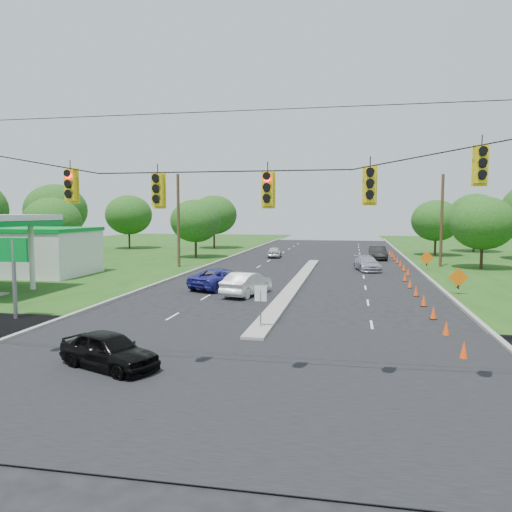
% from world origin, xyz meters
% --- Properties ---
extents(ground, '(160.00, 160.00, 0.00)m').
position_xyz_m(ground, '(0.00, 0.00, 0.00)').
color(ground, black).
rests_on(ground, ground).
extents(cross_street, '(160.00, 14.00, 0.02)m').
position_xyz_m(cross_street, '(0.00, 0.00, 0.00)').
color(cross_street, black).
rests_on(cross_street, ground).
extents(curb_left, '(0.25, 110.00, 0.16)m').
position_xyz_m(curb_left, '(-10.10, 30.00, 0.00)').
color(curb_left, gray).
rests_on(curb_left, ground).
extents(curb_right, '(0.25, 110.00, 0.16)m').
position_xyz_m(curb_right, '(10.10, 30.00, 0.00)').
color(curb_right, gray).
rests_on(curb_right, ground).
extents(median, '(1.00, 34.00, 0.18)m').
position_xyz_m(median, '(0.00, 21.00, 0.00)').
color(median, gray).
rests_on(median, ground).
extents(median_sign, '(0.55, 0.06, 2.05)m').
position_xyz_m(median_sign, '(0.00, 6.00, 1.46)').
color(median_sign, gray).
rests_on(median_sign, ground).
extents(signal_span, '(25.60, 0.32, 9.00)m').
position_xyz_m(signal_span, '(-0.05, -1.00, 4.97)').
color(signal_span, '#422D1C').
rests_on(signal_span, ground).
extents(utility_pole_far_left, '(0.28, 0.28, 9.00)m').
position_xyz_m(utility_pole_far_left, '(-12.50, 30.00, 4.50)').
color(utility_pole_far_left, '#422D1C').
rests_on(utility_pole_far_left, ground).
extents(utility_pole_far_right, '(0.28, 0.28, 9.00)m').
position_xyz_m(utility_pole_far_right, '(12.50, 35.00, 4.50)').
color(utility_pole_far_right, '#422D1C').
rests_on(utility_pole_far_right, ground).
extents(gas_station, '(18.40, 19.70, 5.20)m').
position_xyz_m(gas_station, '(-23.64, 20.24, 2.58)').
color(gas_station, white).
rests_on(gas_station, ground).
extents(cone_0, '(0.32, 0.32, 0.70)m').
position_xyz_m(cone_0, '(8.09, 3.00, 0.35)').
color(cone_0, '#FF4C11').
rests_on(cone_0, ground).
extents(cone_1, '(0.32, 0.32, 0.70)m').
position_xyz_m(cone_1, '(8.09, 6.50, 0.35)').
color(cone_1, '#FF4C11').
rests_on(cone_1, ground).
extents(cone_2, '(0.32, 0.32, 0.70)m').
position_xyz_m(cone_2, '(8.09, 10.00, 0.35)').
color(cone_2, '#FF4C11').
rests_on(cone_2, ground).
extents(cone_3, '(0.32, 0.32, 0.70)m').
position_xyz_m(cone_3, '(8.09, 13.50, 0.35)').
color(cone_3, '#FF4C11').
rests_on(cone_3, ground).
extents(cone_4, '(0.32, 0.32, 0.70)m').
position_xyz_m(cone_4, '(8.09, 17.00, 0.35)').
color(cone_4, '#FF4C11').
rests_on(cone_4, ground).
extents(cone_5, '(0.32, 0.32, 0.70)m').
position_xyz_m(cone_5, '(8.09, 20.50, 0.35)').
color(cone_5, '#FF4C11').
rests_on(cone_5, ground).
extents(cone_6, '(0.32, 0.32, 0.70)m').
position_xyz_m(cone_6, '(8.09, 24.00, 0.35)').
color(cone_6, '#FF4C11').
rests_on(cone_6, ground).
extents(cone_7, '(0.32, 0.32, 0.70)m').
position_xyz_m(cone_7, '(8.69, 27.50, 0.35)').
color(cone_7, '#FF4C11').
rests_on(cone_7, ground).
extents(cone_8, '(0.32, 0.32, 0.70)m').
position_xyz_m(cone_8, '(8.69, 31.00, 0.35)').
color(cone_8, '#FF4C11').
rests_on(cone_8, ground).
extents(cone_9, '(0.32, 0.32, 0.70)m').
position_xyz_m(cone_9, '(8.69, 34.50, 0.35)').
color(cone_9, '#FF4C11').
rests_on(cone_9, ground).
extents(cone_10, '(0.32, 0.32, 0.70)m').
position_xyz_m(cone_10, '(8.69, 38.00, 0.35)').
color(cone_10, '#FF4C11').
rests_on(cone_10, ground).
extents(cone_11, '(0.32, 0.32, 0.70)m').
position_xyz_m(cone_11, '(8.69, 41.50, 0.35)').
color(cone_11, '#FF4C11').
rests_on(cone_11, ground).
extents(cone_12, '(0.32, 0.32, 0.70)m').
position_xyz_m(cone_12, '(8.69, 45.00, 0.35)').
color(cone_12, '#FF4C11').
rests_on(cone_12, ground).
extents(cone_13, '(0.32, 0.32, 0.70)m').
position_xyz_m(cone_13, '(8.69, 48.50, 0.35)').
color(cone_13, '#FF4C11').
rests_on(cone_13, ground).
extents(work_sign_1, '(1.27, 0.58, 1.37)m').
position_xyz_m(work_sign_1, '(10.80, 18.00, 1.09)').
color(work_sign_1, black).
rests_on(work_sign_1, ground).
extents(work_sign_2, '(1.27, 0.58, 1.37)m').
position_xyz_m(work_sign_2, '(10.80, 32.00, 1.09)').
color(work_sign_2, black).
rests_on(work_sign_2, ground).
extents(tree_2, '(5.88, 5.88, 6.86)m').
position_xyz_m(tree_2, '(-26.00, 30.00, 4.34)').
color(tree_2, black).
rests_on(tree_2, ground).
extents(tree_3, '(7.56, 7.56, 8.82)m').
position_xyz_m(tree_3, '(-32.00, 40.00, 5.58)').
color(tree_3, black).
rests_on(tree_3, ground).
extents(tree_4, '(6.72, 6.72, 7.84)m').
position_xyz_m(tree_4, '(-28.00, 52.00, 4.96)').
color(tree_4, black).
rests_on(tree_4, ground).
extents(tree_5, '(5.88, 5.88, 6.86)m').
position_xyz_m(tree_5, '(-14.00, 40.00, 4.34)').
color(tree_5, black).
rests_on(tree_5, ground).
extents(tree_6, '(6.72, 6.72, 7.84)m').
position_xyz_m(tree_6, '(-16.00, 55.00, 4.96)').
color(tree_6, black).
rests_on(tree_6, ground).
extents(tree_9, '(5.88, 5.88, 6.86)m').
position_xyz_m(tree_9, '(16.00, 34.00, 4.34)').
color(tree_9, black).
rests_on(tree_9, ground).
extents(tree_11, '(6.72, 6.72, 7.84)m').
position_xyz_m(tree_11, '(20.00, 55.00, 4.96)').
color(tree_11, black).
rests_on(tree_11, ground).
extents(tree_12, '(5.88, 5.88, 6.86)m').
position_xyz_m(tree_12, '(14.00, 48.00, 4.34)').
color(tree_12, black).
rests_on(tree_12, ground).
extents(black_sedan, '(4.14, 2.92, 1.31)m').
position_xyz_m(black_sedan, '(-4.08, -0.48, 0.66)').
color(black_sedan, black).
rests_on(black_sedan, ground).
extents(white_sedan, '(2.70, 4.83, 1.51)m').
position_xyz_m(white_sedan, '(-2.63, 15.30, 0.75)').
color(white_sedan, silver).
rests_on(white_sedan, ground).
extents(blue_pickup, '(4.35, 5.70, 1.44)m').
position_xyz_m(blue_pickup, '(-4.92, 17.70, 0.72)').
color(blue_pickup, navy).
rests_on(blue_pickup, ground).
extents(silver_car_far, '(2.71, 4.81, 1.32)m').
position_xyz_m(silver_car_far, '(5.40, 30.60, 0.66)').
color(silver_car_far, '#9996A5').
rests_on(silver_car_far, ground).
extents(silver_car_oncoming, '(1.82, 3.89, 1.29)m').
position_xyz_m(silver_car_oncoming, '(-5.01, 42.34, 0.64)').
color(silver_car_oncoming, silver).
rests_on(silver_car_oncoming, ground).
extents(dark_car_receding, '(2.00, 4.80, 1.54)m').
position_xyz_m(dark_car_receding, '(6.91, 41.98, 0.77)').
color(dark_car_receding, black).
rests_on(dark_car_receding, ground).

